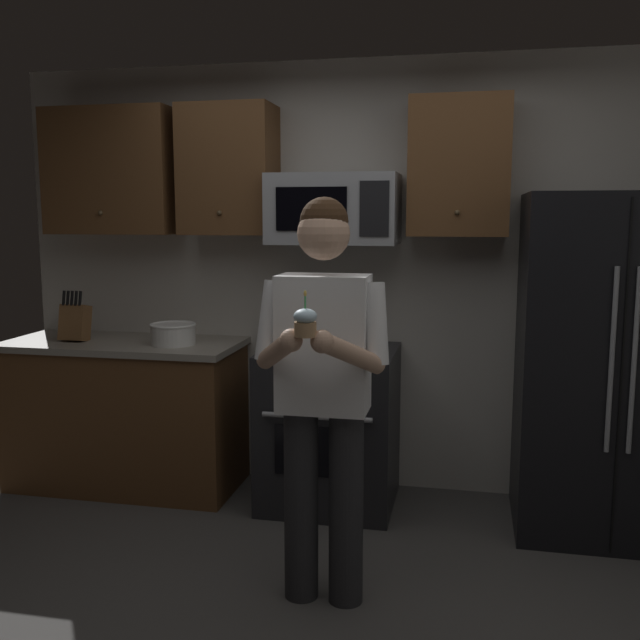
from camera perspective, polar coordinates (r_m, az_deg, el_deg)
ground_plane at (r=3.15m, az=-1.54°, el=-23.96°), size 6.00×6.00×0.00m
wall_back at (r=4.40m, az=3.70°, el=3.35°), size 4.40×0.10×2.60m
oven_range at (r=4.20m, az=0.77°, el=-8.53°), size 0.76×0.70×0.93m
microwave at (r=4.14m, az=1.13°, el=8.87°), size 0.74×0.41×0.40m
refrigerator at (r=4.05m, az=22.02°, el=-3.41°), size 0.90×0.75×1.80m
cabinet_row_upper at (r=4.34m, az=-6.37°, el=11.84°), size 2.78×0.36×0.76m
counter_left at (r=4.64m, az=-15.26°, el=-7.20°), size 1.44×0.66×0.92m
knife_block at (r=4.62m, az=-19.05°, el=-0.15°), size 0.16×0.15×0.32m
bowl_large_white at (r=4.34m, az=-11.69°, el=-1.05°), size 0.27×0.27×0.13m
person at (r=3.02m, az=0.25°, el=-4.83°), size 0.60×0.48×1.76m
cupcake at (r=2.65m, az=-1.19°, el=-0.17°), size 0.09×0.09×0.17m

